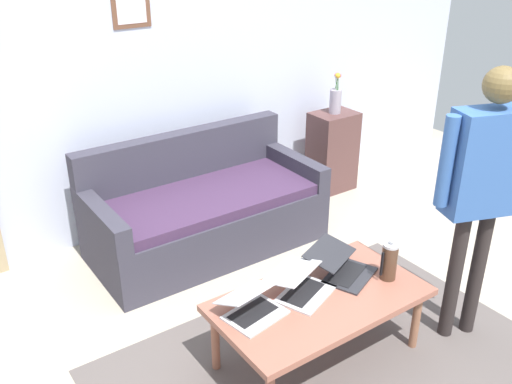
# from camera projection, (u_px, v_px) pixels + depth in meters

# --- Properties ---
(ground_plane) EXTENTS (7.68, 7.68, 0.00)m
(ground_plane) POSITION_uv_depth(u_px,v_px,m) (334.00, 352.00, 3.48)
(ground_plane) COLOR #AFA390
(area_rug) EXTENTS (2.57, 1.68, 0.01)m
(area_rug) POSITION_uv_depth(u_px,v_px,m) (328.00, 365.00, 3.37)
(area_rug) COLOR #5B524F
(area_rug) RESTS_ON ground_plane
(back_wall) EXTENTS (7.04, 0.11, 2.70)m
(back_wall) POSITION_uv_depth(u_px,v_px,m) (159.00, 66.00, 4.53)
(back_wall) COLOR silver
(back_wall) RESTS_ON ground_plane
(couch) EXTENTS (1.82, 0.86, 0.88)m
(couch) POSITION_uv_depth(u_px,v_px,m) (204.00, 211.00, 4.51)
(couch) COLOR #373441
(couch) RESTS_ON ground_plane
(coffee_table) EXTENTS (1.24, 0.68, 0.44)m
(coffee_table) POSITION_uv_depth(u_px,v_px,m) (320.00, 303.00, 3.27)
(coffee_table) COLOR #975948
(coffee_table) RESTS_ON ground_plane
(laptop_left) EXTENTS (0.45, 0.47, 0.15)m
(laptop_left) POSITION_uv_depth(u_px,v_px,m) (343.00, 267.00, 3.44)
(laptop_left) COLOR #28282D
(laptop_left) RESTS_ON coffee_table
(laptop_center) EXTENTS (0.43, 0.43, 0.15)m
(laptop_center) POSITION_uv_depth(u_px,v_px,m) (301.00, 286.00, 3.27)
(laptop_center) COLOR silver
(laptop_center) RESTS_ON coffee_table
(laptop_right) EXTENTS (0.36, 0.35, 0.16)m
(laptop_right) POSITION_uv_depth(u_px,v_px,m) (252.00, 307.00, 3.09)
(laptop_right) COLOR silver
(laptop_right) RESTS_ON coffee_table
(french_press) EXTENTS (0.12, 0.10, 0.27)m
(french_press) POSITION_uv_depth(u_px,v_px,m) (389.00, 261.00, 3.37)
(french_press) COLOR #4C3323
(french_press) RESTS_ON coffee_table
(side_shelf) EXTENTS (0.42, 0.32, 0.77)m
(side_shelf) POSITION_uv_depth(u_px,v_px,m) (332.00, 151.00, 5.46)
(side_shelf) COLOR brown
(side_shelf) RESTS_ON ground_plane
(flower_vase) EXTENTS (0.11, 0.11, 0.39)m
(flower_vase) POSITION_uv_depth(u_px,v_px,m) (336.00, 98.00, 5.23)
(flower_vase) COLOR #9E94A4
(flower_vase) RESTS_ON side_shelf
(person_standing) EXTENTS (0.59, 0.33, 1.72)m
(person_standing) POSITION_uv_depth(u_px,v_px,m) (485.00, 175.00, 3.18)
(person_standing) COLOR #292322
(person_standing) RESTS_ON ground_plane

